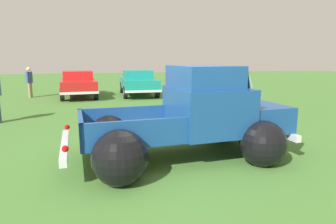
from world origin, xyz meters
The scene contains 7 objects.
ground_plane centered at (0.00, 0.00, 0.00)m, with size 80.00×80.00×0.00m, color #477A33.
vintage_pickup_truck centered at (0.39, 0.02, 0.76)m, with size 4.72×2.96×1.96m.
show_car_0 centered at (-2.42, 11.00, 0.78)m, with size 2.10×4.41×1.43m.
show_car_1 centered at (0.91, 11.00, 0.78)m, with size 2.04×4.45×1.43m.
show_car_2 centered at (4.48, 11.15, 0.78)m, with size 1.85×4.23×1.43m.
spectator_0 centered at (-4.95, 11.46, 0.94)m, with size 0.39×0.54×1.65m.
spectator_2 centered at (2.73, 3.96, 1.04)m, with size 0.48×0.48×1.81m.
Camera 1 is at (-1.70, -5.59, 2.04)m, focal length 30.76 mm.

